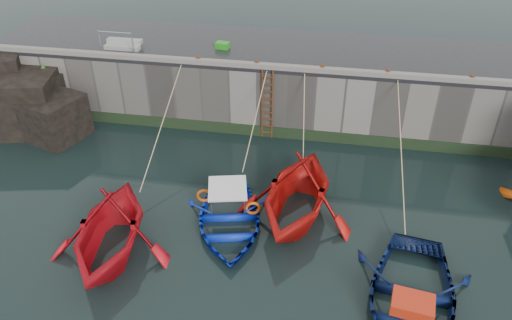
% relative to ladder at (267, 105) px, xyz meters
% --- Properties ---
extents(quay_back, '(30.00, 5.00, 3.00)m').
position_rel_ladder_xyz_m(quay_back, '(2.00, 2.59, -0.09)').
color(quay_back, slate).
rests_on(quay_back, ground).
extents(road_back, '(30.00, 5.00, 0.16)m').
position_rel_ladder_xyz_m(road_back, '(2.00, 2.59, 1.49)').
color(road_back, black).
rests_on(road_back, quay_back).
extents(kerb_back, '(30.00, 0.30, 0.20)m').
position_rel_ladder_xyz_m(kerb_back, '(2.00, 0.24, 1.67)').
color(kerb_back, slate).
rests_on(kerb_back, road_back).
extents(algae_back, '(30.00, 0.08, 0.50)m').
position_rel_ladder_xyz_m(algae_back, '(2.00, 0.05, -1.34)').
color(algae_back, black).
rests_on(algae_back, ground).
extents(rock_outcrop, '(5.85, 4.24, 3.41)m').
position_rel_ladder_xyz_m(rock_outcrop, '(-10.92, -0.80, -0.33)').
color(rock_outcrop, black).
rests_on(rock_outcrop, ground).
extents(ladder, '(0.51, 0.08, 3.20)m').
position_rel_ladder_xyz_m(ladder, '(0.00, 0.00, 0.00)').
color(ladder, '#3F1E0F').
rests_on(ladder, ground).
extents(boat_near_white, '(4.76, 5.33, 2.54)m').
position_rel_ladder_xyz_m(boat_near_white, '(-3.80, -7.90, -1.59)').
color(boat_near_white, red).
rests_on(boat_near_white, ground).
extents(boat_near_white_rope, '(0.04, 6.07, 3.10)m').
position_rel_ladder_xyz_m(boat_near_white_rope, '(-3.80, -2.66, -1.59)').
color(boat_near_white_rope, tan).
rests_on(boat_near_white_rope, ground).
extents(boat_near_blue, '(4.19, 5.17, 0.94)m').
position_rel_ladder_xyz_m(boat_near_blue, '(-0.39, -6.04, -1.59)').
color(boat_near_blue, '#0C29B9').
rests_on(boat_near_blue, ground).
extents(boat_near_blue_rope, '(0.04, 4.46, 3.10)m').
position_rel_ladder_xyz_m(boat_near_blue_rope, '(-0.39, -1.73, -1.59)').
color(boat_near_blue_rope, tan).
rests_on(boat_near_blue_rope, ground).
extents(boat_near_blacktrim, '(5.11, 5.69, 2.67)m').
position_rel_ladder_xyz_m(boat_near_blacktrim, '(1.84, -5.10, -1.59)').
color(boat_near_blacktrim, red).
rests_on(boat_near_blacktrim, ground).
extents(boat_near_blacktrim_rope, '(0.04, 3.74, 3.10)m').
position_rel_ladder_xyz_m(boat_near_blacktrim_rope, '(1.84, -1.26, -1.59)').
color(boat_near_blacktrim_rope, tan).
rests_on(boat_near_blacktrim_rope, ground).
extents(boat_near_navy, '(4.45, 5.70, 1.08)m').
position_rel_ladder_xyz_m(boat_near_navy, '(5.48, -8.55, -1.59)').
color(boat_near_navy, '#09153C').
rests_on(boat_near_navy, ground).
extents(boat_near_navy_rope, '(0.04, 6.67, 3.10)m').
position_rel_ladder_xyz_m(boat_near_navy_rope, '(5.48, -2.98, -1.59)').
color(boat_near_navy_rope, tan).
rests_on(boat_near_navy_rope, ground).
extents(fish_crate, '(0.63, 0.49, 0.28)m').
position_rel_ladder_xyz_m(fish_crate, '(-2.37, 2.10, 1.71)').
color(fish_crate, '#22911A').
rests_on(fish_crate, road_back).
extents(railing, '(1.60, 1.05, 1.00)m').
position_rel_ladder_xyz_m(railing, '(-6.75, 1.33, 1.77)').
color(railing, '#A5A8AD').
rests_on(railing, road_back).
extents(bollard_a, '(0.18, 0.18, 0.28)m').
position_rel_ladder_xyz_m(bollard_a, '(-3.00, 0.34, 1.71)').
color(bollard_a, '#3F1E0F').
rests_on(bollard_a, road_back).
extents(bollard_b, '(0.18, 0.18, 0.28)m').
position_rel_ladder_xyz_m(bollard_b, '(-0.50, 0.34, 1.71)').
color(bollard_b, '#3F1E0F').
rests_on(bollard_b, road_back).
extents(bollard_c, '(0.18, 0.18, 0.28)m').
position_rel_ladder_xyz_m(bollard_c, '(2.20, 0.34, 1.71)').
color(bollard_c, '#3F1E0F').
rests_on(bollard_c, road_back).
extents(bollard_d, '(0.18, 0.18, 0.28)m').
position_rel_ladder_xyz_m(bollard_d, '(4.80, 0.34, 1.71)').
color(bollard_d, '#3F1E0F').
rests_on(bollard_d, road_back).
extents(bollard_e, '(0.18, 0.18, 0.28)m').
position_rel_ladder_xyz_m(bollard_e, '(8.00, 0.34, 1.71)').
color(bollard_e, '#3F1E0F').
rests_on(bollard_e, road_back).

